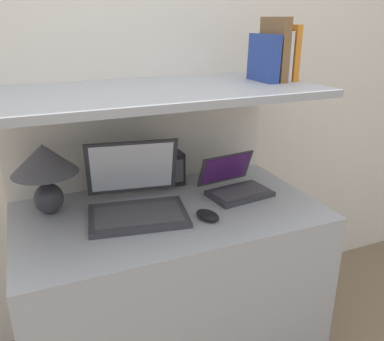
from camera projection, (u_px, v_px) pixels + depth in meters
The scene contains 13 objects.
wall_back at pixel (137, 77), 1.78m from camera, with size 6.00×0.05×2.40m.
desk at pixel (172, 287), 1.74m from camera, with size 1.19×0.66×0.73m.
back_riser at pixel (146, 207), 1.96m from camera, with size 1.19×0.04×1.17m.
shelf at pixel (161, 92), 1.51m from camera, with size 1.19×0.59×0.03m.
table_lamp at pixel (45, 166), 1.52m from camera, with size 0.25×0.25×0.28m.
laptop_large at pixel (136, 198), 1.58m from camera, with size 0.42×0.41×0.27m.
laptop_small at pixel (235, 185), 1.76m from camera, with size 0.28×0.25×0.16m.
computer_mouse at pixel (208, 215), 1.53m from camera, with size 0.10×0.12×0.03m.
router_box at pixel (170, 169), 1.84m from camera, with size 0.12×0.09×0.15m.
book_orange at pixel (288, 53), 1.67m from camera, with size 0.03×0.14×0.22m.
book_white at pixel (281, 56), 1.66m from camera, with size 0.02×0.13×0.20m.
book_brown at pixel (274, 49), 1.64m from camera, with size 0.03×0.18×0.25m.
book_blue at pixel (264, 58), 1.63m from camera, with size 0.05×0.18×0.19m.
Camera 1 is at (-0.48, -1.04, 1.45)m, focal length 38.00 mm.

